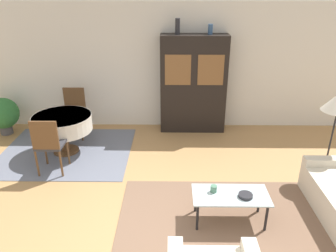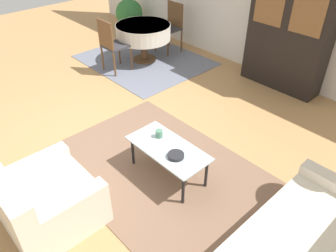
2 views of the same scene
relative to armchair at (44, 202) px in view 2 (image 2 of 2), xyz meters
name	(u,v)px [view 2 (image 2 of 2)]	position (x,y,z in m)	size (l,w,h in m)	color
ground_plane	(101,146)	(-0.70, 1.11, -0.29)	(14.00, 14.00, 0.00)	tan
area_rug	(163,173)	(0.30, 1.38, -0.28)	(2.94, 1.95, 0.01)	brown
dining_rug	(145,60)	(-2.49, 3.38, -0.28)	(2.47, 2.07, 0.01)	slate
armchair	(44,202)	(0.00, 0.00, 0.00)	(0.94, 0.91, 0.77)	beige
coffee_table	(168,150)	(0.36, 1.41, 0.10)	(1.02, 0.50, 0.43)	black
display_cabinet	(290,29)	(0.01, 4.48, 0.75)	(1.39, 0.41, 2.07)	black
dining_table	(143,32)	(-2.49, 3.38, 0.32)	(1.09, 1.09, 0.75)	brown
dining_chair_near	(112,43)	(-2.49, 2.61, 0.30)	(0.44, 0.44, 1.01)	brown
dining_chair_far	(171,24)	(-2.49, 4.15, 0.30)	(0.44, 0.44, 1.01)	brown
cup	(159,134)	(0.13, 1.47, 0.20)	(0.09, 0.09, 0.09)	#4C7A60
bowl	(176,155)	(0.54, 1.36, 0.17)	(0.19, 0.19, 0.04)	#232328
potted_plant	(129,14)	(-4.03, 4.19, 0.17)	(0.66, 0.66, 0.80)	#4C4C51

